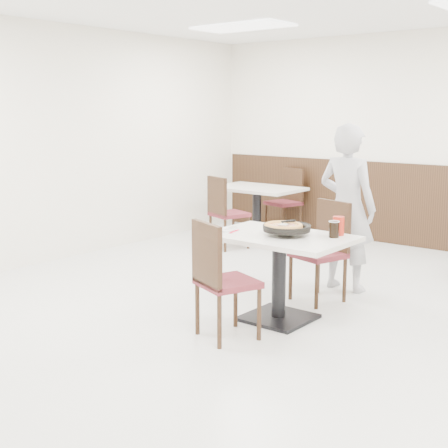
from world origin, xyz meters
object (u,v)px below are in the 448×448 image
Objects in this scene: bg_table_left at (257,214)px; bg_chair_left_far at (283,201)px; cola_glass at (334,230)px; diner_person at (347,208)px; red_cup at (338,226)px; bg_chair_left_near at (229,212)px; pizza_pan at (287,230)px; main_table at (279,278)px; chair_far at (318,252)px; side_plate at (226,230)px; chair_near at (228,280)px; pizza at (283,228)px.

bg_table_left is 1.26× the size of bg_chair_left_far.
diner_person is (-0.41, 1.01, 0.02)m from cola_glass.
red_cup is 3.42m from bg_table_left.
bg_chair_left_far is at bearing 108.69° from bg_chair_left_near.
bg_chair_left_far reaches higher than pizza_pan.
main_table is 2.89m from bg_chair_left_near.
bg_chair_left_near is at bearing -15.60° from chair_far.
red_cup is (0.41, -0.38, 0.35)m from chair_far.
bg_chair_left_far reaches higher than side_plate.
bg_table_left is at bearing 143.50° from chair_near.
bg_chair_left_near is (-2.12, 1.96, -0.34)m from pizza.
pizza_pan is at bearing 17.54° from side_plate.
main_table is at bearing 16.18° from side_plate.
pizza_pan is at bearing -23.16° from bg_chair_left_near.
side_plate is at bearing 71.88° from diner_person.
side_plate is 0.95m from cola_glass.
chair_near is 1.00× the size of chair_far.
pizza is (0.03, -0.66, 0.34)m from chair_far.
side_plate is at bearing -159.51° from cola_glass.
cola_glass is 0.11m from red_cup.
red_cup is at bearing 84.00° from chair_near.
side_plate is (-0.50, -0.16, -0.05)m from pizza.
cola_glass is 0.14× the size of bg_chair_left_far.
pizza is at bearing -23.65° from bg_chair_left_near.
chair_far reaches higher than pizza.
diner_person is at bearing 113.61° from red_cup.
pizza is at bearing 102.62° from chair_near.
pizza_pan is 0.40m from cola_glass.
chair_far reaches higher than bg_table_left.
pizza_pan is at bearing -50.01° from bg_table_left.
bg_chair_left_far is (-1.62, 3.39, -0.28)m from side_plate.
red_cup is (-0.02, 0.11, 0.02)m from cola_glass.
side_plate is 0.18× the size of bg_chair_left_far.
bg_chair_left_far is at bearing 138.83° from chair_near.
main_table is 7.50× the size of red_cup.
bg_chair_left_near reaches higher than red_cup.
chair_near is at bearing -49.81° from side_plate.
bg_table_left is (-2.15, 2.57, -0.42)m from pizza_pan.
chair_near and chair_far have the same top height.
chair_near is 1.09m from red_cup.
cola_glass is at bearing 80.03° from chair_near.
cola_glass is at bearing -43.71° from bg_table_left.
chair_far reaches higher than cola_glass.
pizza is 0.35× the size of bg_chair_left_far.
pizza is at bearing -172.08° from pizza_pan.
diner_person is at bearing 70.53° from side_plate.
red_cup reaches higher than side_plate.
chair_near is 0.73m from pizza_pan.
chair_near is 1.85m from diner_person.
red_cup is at bearing -14.90° from bg_chair_left_near.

